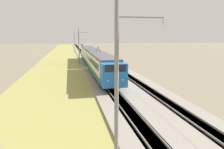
{
  "coord_description": "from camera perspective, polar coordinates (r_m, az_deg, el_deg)",
  "views": [
    {
      "loc": [
        -3.06,
        4.89,
        6.7
      ],
      "look_at": [
        21.84,
        0.0,
        2.2
      ],
      "focal_mm": 35.0,
      "sensor_mm": 36.0,
      "label": 1
    }
  ],
  "objects": [
    {
      "name": "grass_verge",
      "position": [
        53.49,
        -12.57,
        2.68
      ],
      "size": [
        240.0,
        12.68,
        0.12
      ],
      "color": "#99934C",
      "rests_on": "ground"
    },
    {
      "name": "catenary_mast_mid",
      "position": [
        51.92,
        -8.57,
        7.34
      ],
      "size": [
        0.22,
        2.56,
        8.4
      ],
      "color": "slate",
      "rests_on": "ground"
    },
    {
      "name": "track_adjacent",
      "position": [
        54.26,
        -1.19,
        3.13
      ],
      "size": [
        240.0,
        1.57,
        0.45
      ],
      "color": "#4C4238",
      "rests_on": "ground"
    },
    {
      "name": "passenger_train",
      "position": [
        44.78,
        -4.8,
        4.43
      ],
      "size": [
        42.35,
        2.98,
        5.0
      ],
      "rotation": [
        0.0,
        0.0,
        3.14
      ],
      "color": "blue",
      "rests_on": "ground"
    },
    {
      "name": "track_main",
      "position": [
        53.69,
        -5.81,
        3.01
      ],
      "size": [
        240.0,
        1.57,
        0.45
      ],
      "color": "#4C4238",
      "rests_on": "ground"
    },
    {
      "name": "ballast_adjacent",
      "position": [
        54.26,
        -1.19,
        3.12
      ],
      "size": [
        240.0,
        4.4,
        0.3
      ],
      "color": "gray",
      "rests_on": "ground"
    },
    {
      "name": "catenary_mast_near",
      "position": [
        11.03,
        1.5,
        -2.0
      ],
      "size": [
        0.22,
        2.56,
        8.5
      ],
      "color": "slate",
      "rests_on": "ground"
    },
    {
      "name": "ballast_main",
      "position": [
        53.69,
        -5.81,
        3.0
      ],
      "size": [
        240.0,
        4.4,
        0.3
      ],
      "color": "gray",
      "rests_on": "ground"
    },
    {
      "name": "catenary_mast_far",
      "position": [
        93.16,
        -9.77,
        8.43
      ],
      "size": [
        0.22,
        2.56,
        8.31
      ],
      "color": "slate",
      "rests_on": "ground"
    }
  ]
}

